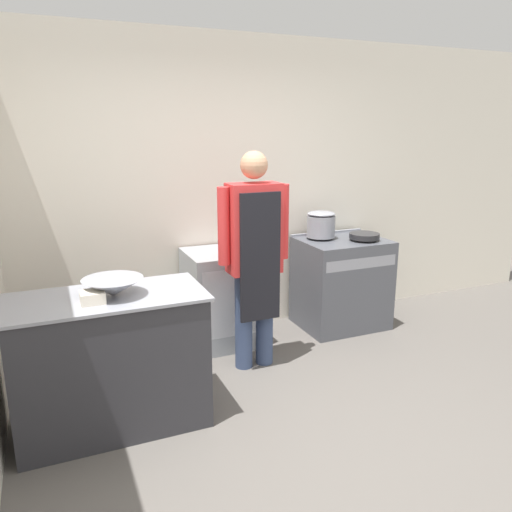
% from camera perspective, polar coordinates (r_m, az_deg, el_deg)
% --- Properties ---
extents(ground_plane, '(14.00, 14.00, 0.00)m').
position_cam_1_polar(ground_plane, '(3.20, 6.90, -21.89)').
color(ground_plane, '#5B5651').
extents(wall_back, '(8.00, 0.05, 2.70)m').
position_cam_1_polar(wall_back, '(4.56, -6.00, 7.53)').
color(wall_back, silver).
rests_on(wall_back, ground_plane).
extents(prep_counter, '(1.21, 0.61, 0.89)m').
position_cam_1_polar(prep_counter, '(3.38, -16.23, -11.51)').
color(prep_counter, '#2D2D33').
rests_on(prep_counter, ground_plane).
extents(stove, '(0.80, 0.64, 0.88)m').
position_cam_1_polar(stove, '(4.92, 9.71, -3.03)').
color(stove, '#4C4F56').
rests_on(stove, ground_plane).
extents(fridge_unit, '(0.56, 0.58, 0.85)m').
position_cam_1_polar(fridge_unit, '(4.46, -4.20, -4.81)').
color(fridge_unit, '#93999E').
rests_on(fridge_unit, ground_plane).
extents(person_cook, '(0.59, 0.24, 1.73)m').
position_cam_1_polar(person_cook, '(3.87, -0.18, 0.72)').
color(person_cook, '#38476B').
rests_on(person_cook, ground_plane).
extents(mixing_bowl, '(0.37, 0.37, 0.11)m').
position_cam_1_polar(mixing_bowl, '(3.19, -16.02, -3.44)').
color(mixing_bowl, gray).
rests_on(mixing_bowl, prep_counter).
extents(plastic_tub, '(0.14, 0.14, 0.07)m').
position_cam_1_polar(plastic_tub, '(3.11, -18.18, -4.48)').
color(plastic_tub, silver).
rests_on(plastic_tub, prep_counter).
extents(stock_pot, '(0.27, 0.27, 0.25)m').
position_cam_1_polar(stock_pot, '(4.78, 7.44, 3.65)').
color(stock_pot, gray).
rests_on(stock_pot, stove).
extents(saute_pan, '(0.28, 0.28, 0.05)m').
position_cam_1_polar(saute_pan, '(4.80, 12.28, 2.27)').
color(saute_pan, '#262628').
rests_on(saute_pan, stove).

